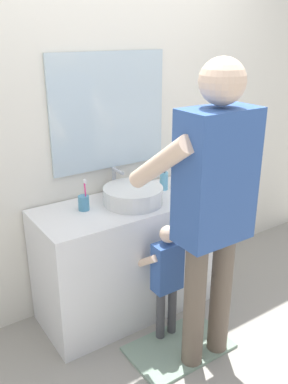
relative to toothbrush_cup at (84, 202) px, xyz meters
name	(u,v)px	position (x,y,z in m)	size (l,w,h in m)	color
ground_plane	(156,327)	(0.32, -0.36, -0.87)	(14.00, 14.00, 0.00)	#9E998E
back_wall	(106,116)	(0.32, 0.26, 0.48)	(4.40, 0.10, 2.70)	silver
vanity_cabinet	(132,256)	(0.32, -0.06, -0.46)	(1.31, 0.54, 0.82)	white
sink_basin	(133,195)	(0.32, -0.08, 0.01)	(0.40, 0.40, 0.11)	silver
faucet	(115,181)	(0.32, 0.16, 0.03)	(0.18, 0.14, 0.18)	#B7BABF
toothbrush_cup	(84,202)	(0.00, 0.00, 0.00)	(0.07, 0.07, 0.21)	#4C8EB2
soap_bottle	(164,181)	(0.64, 0.01, 0.02)	(0.06, 0.06, 0.16)	#66B2D1
bath_mat	(179,347)	(0.32, -0.61, -0.86)	(0.64, 0.40, 0.02)	gray
child_toddler	(166,273)	(0.32, -0.46, -0.39)	(0.25, 0.25, 0.81)	#47474C
adult_parent	(212,196)	(0.41, -0.73, 0.20)	(0.55, 0.58, 1.78)	#6B5B4C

